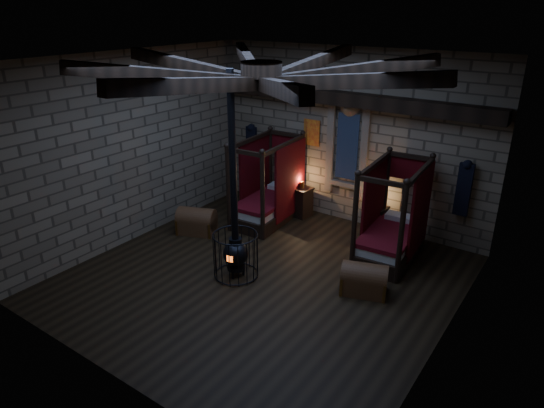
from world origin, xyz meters
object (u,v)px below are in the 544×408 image
Objects in this scene: bed_right at (391,234)px; trunk_right at (364,280)px; stove at (236,250)px; trunk_left at (197,222)px; bed_left at (269,201)px.

trunk_right is at bearing -88.42° from bed_right.
stove is (-2.36, -0.89, 0.31)m from trunk_right.
stove is (2.01, -1.00, 0.30)m from trunk_left.
stove is at bearing -177.99° from trunk_right.
bed_left is 2.05× the size of trunk_left.
trunk_right is at bearing 9.87° from stove.
bed_left is 2.80m from stove.
stove reaches higher than bed_left.
stove reaches higher than bed_right.
stove is at bearing -48.23° from trunk_left.
stove is (-2.20, -2.56, 0.07)m from bed_right.
bed_right reaches higher than trunk_right.
bed_left is 1.00× the size of bed_right.
bed_right is 2.13× the size of trunk_right.
stove reaches higher than trunk_right.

